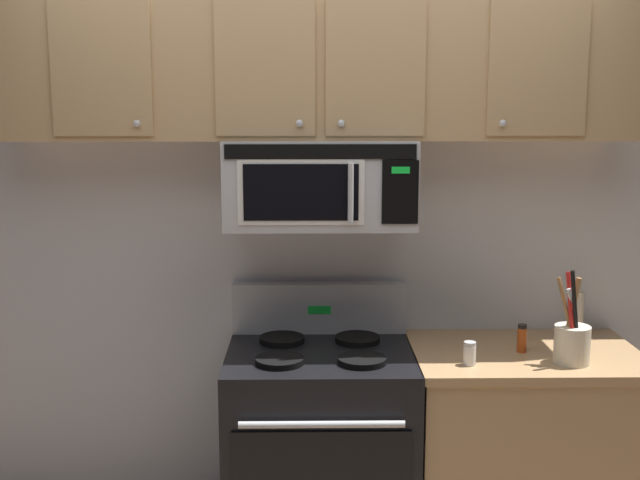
# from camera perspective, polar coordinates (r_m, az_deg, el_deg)

# --- Properties ---
(back_wall) EXTENTS (5.20, 0.10, 2.70)m
(back_wall) POSITION_cam_1_polar(r_m,az_deg,el_deg) (3.49, -0.07, 0.84)
(back_wall) COLOR silver
(back_wall) RESTS_ON ground_plane
(stove_range) EXTENTS (0.76, 0.69, 1.12)m
(stove_range) POSITION_cam_1_polar(r_m,az_deg,el_deg) (3.40, 0.02, -15.02)
(stove_range) COLOR black
(stove_range) RESTS_ON ground_plane
(over_range_microwave) EXTENTS (0.76, 0.43, 0.35)m
(over_range_microwave) POSITION_cam_1_polar(r_m,az_deg,el_deg) (3.21, -0.02, 4.11)
(over_range_microwave) COLOR #B7BABF
(upper_cabinets) EXTENTS (2.50, 0.36, 0.55)m
(upper_cabinets) POSITION_cam_1_polar(r_m,az_deg,el_deg) (3.23, -0.02, 12.13)
(upper_cabinets) COLOR tan
(counter_segment) EXTENTS (0.93, 0.65, 0.90)m
(counter_segment) POSITION_cam_1_polar(r_m,az_deg,el_deg) (3.52, 14.28, -14.69)
(counter_segment) COLOR tan
(counter_segment) RESTS_ON ground_plane
(utensil_crock_cream) EXTENTS (0.14, 0.14, 0.38)m
(utensil_crock_cream) POSITION_cam_1_polar(r_m,az_deg,el_deg) (3.23, 17.71, -6.92)
(utensil_crock_cream) COLOR beige
(utensil_crock_cream) RESTS_ON counter_segment
(salt_shaker) EXTENTS (0.05, 0.05, 0.09)m
(salt_shaker) POSITION_cam_1_polar(r_m,az_deg,el_deg) (3.12, 10.73, -8.05)
(salt_shaker) COLOR white
(salt_shaker) RESTS_ON counter_segment
(pepper_mill) EXTENTS (0.05, 0.05, 0.20)m
(pepper_mill) POSITION_cam_1_polar(r_m,az_deg,el_deg) (3.59, 18.09, -5.10)
(pepper_mill) COLOR #B7B2A8
(pepper_mill) RESTS_ON counter_segment
(spice_jar) EXTENTS (0.04, 0.04, 0.12)m
(spice_jar) POSITION_cam_1_polar(r_m,az_deg,el_deg) (3.32, 14.35, -6.88)
(spice_jar) COLOR #C64C19
(spice_jar) RESTS_ON counter_segment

